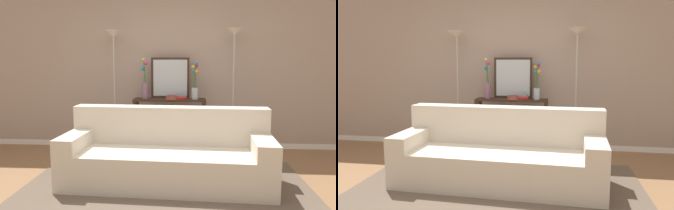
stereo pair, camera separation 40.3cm
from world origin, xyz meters
TOP-DOWN VIEW (x-y plane):
  - ground_plane at (0.00, 0.00)m, footprint 16.00×16.00m
  - back_wall at (0.00, 2.19)m, footprint 12.00×0.15m
  - area_rug at (0.08, 0.30)m, footprint 3.27×2.08m
  - couch at (0.08, 0.46)m, footprint 2.43×1.02m
  - console_table at (0.02, 1.83)m, footprint 1.12×0.32m
  - floor_lamp_left at (-0.85, 1.82)m, footprint 0.28×0.28m
  - floor_lamp_right at (1.00, 1.82)m, footprint 0.28×0.28m
  - wall_mirror at (0.02, 1.96)m, footprint 0.61×0.02m
  - vase_tall_flowers at (-0.38, 1.87)m, footprint 0.11×0.11m
  - vase_short_flowers at (0.41, 1.81)m, footprint 0.12×0.11m
  - fruit_bowl at (0.05, 1.74)m, footprint 0.19×0.19m
  - book_stack at (0.20, 1.76)m, footprint 0.18×0.14m
  - book_row_under_console at (-0.25, 1.83)m, footprint 0.39×0.18m

SIDE VIEW (x-z plane):
  - ground_plane at x=0.00m, z-range -0.02..0.00m
  - area_rug at x=0.08m, z-range 0.00..0.01m
  - book_row_under_console at x=-0.25m, z-range -0.01..0.12m
  - couch at x=0.08m, z-range -0.13..0.75m
  - console_table at x=0.02m, z-range 0.14..0.99m
  - fruit_bowl at x=0.05m, z-range 0.85..0.91m
  - book_stack at x=0.20m, z-range 0.84..0.93m
  - vase_tall_flowers at x=-0.38m, z-range 0.75..1.38m
  - vase_short_flowers at x=0.41m, z-range 0.78..1.36m
  - wall_mirror at x=0.02m, z-range 0.85..1.49m
  - floor_lamp_left at x=-0.85m, z-range 0.54..2.45m
  - floor_lamp_right at x=1.00m, z-range 0.55..2.48m
  - back_wall at x=0.00m, z-range 0.00..3.05m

